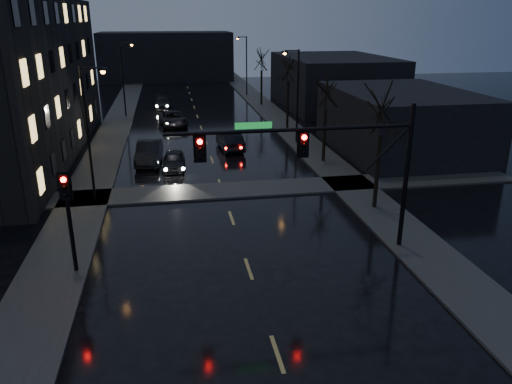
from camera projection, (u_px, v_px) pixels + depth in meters
name	position (u px, v px, depth m)	size (l,w,h in m)	color
sidewalk_left	(111.00, 137.00, 45.85)	(3.00, 140.00, 0.12)	#2D2D2B
sidewalk_right	(291.00, 130.00, 48.62)	(3.00, 140.00, 0.12)	#2D2D2B
sidewalk_cross	(223.00, 191.00, 31.92)	(40.00, 3.00, 0.12)	#2D2D2B
commercial_right_near	(401.00, 121.00, 40.60)	(10.00, 14.00, 5.00)	black
commercial_right_far	(333.00, 81.00, 61.09)	(12.00, 18.00, 6.00)	black
far_block	(166.00, 56.00, 85.34)	(22.00, 10.00, 8.00)	black
signal_mast	(330.00, 153.00, 22.12)	(11.11, 0.41, 7.00)	black
signal_pole_left	(68.00, 209.00, 20.89)	(0.35, 0.41, 4.53)	black
tree_near	(383.00, 102.00, 27.06)	(3.52, 3.52, 8.08)	black
tree_mid_a	(327.00, 85.00, 36.47)	(3.30, 3.30, 7.58)	black
tree_mid_b	(289.00, 60.00, 47.34)	(3.74, 3.74, 8.59)	black
tree_far	(262.00, 55.00, 60.52)	(3.43, 3.43, 7.88)	black
streetlight_l_near	(90.00, 124.00, 28.65)	(1.53, 0.28, 8.00)	black
streetlight_l_far	(124.00, 73.00, 53.71)	(1.53, 0.28, 8.00)	black
streetlight_r_mid	(295.00, 89.00, 42.26)	(1.53, 0.28, 8.00)	black
streetlight_r_far	(245.00, 61.00, 68.24)	(1.53, 0.28, 8.00)	black
oncoming_car_a	(174.00, 160.00, 36.39)	(1.56, 3.88, 1.32)	black
oncoming_car_b	(149.00, 152.00, 37.86)	(1.74, 4.98, 1.64)	black
oncoming_car_c	(173.00, 119.00, 50.71)	(2.43, 5.28, 1.47)	black
oncoming_car_d	(162.00, 103.00, 60.26)	(1.91, 4.69, 1.36)	black
lead_car	(230.00, 141.00, 41.63)	(1.59, 4.56, 1.50)	black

